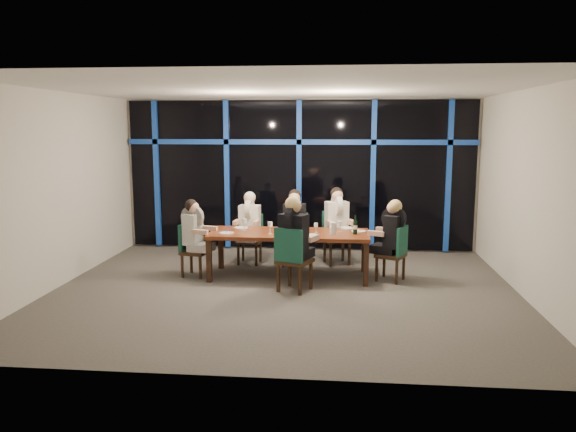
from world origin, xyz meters
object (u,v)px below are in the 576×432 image
(chair_far_left, at_px, (250,236))
(diner_far_right, at_px, (337,214))
(diner_near_mid, at_px, (295,230))
(dining_table, at_px, (289,236))
(chair_near_mid, at_px, (292,256))
(chair_end_right, at_px, (396,251))
(chair_far_right, at_px, (336,234))
(diner_far_left, at_px, (249,217))
(diner_end_right, at_px, (392,228))
(diner_end_left, at_px, (194,226))
(diner_far_mid, at_px, (294,216))
(water_pitcher, at_px, (333,228))
(chair_end_left, at_px, (191,247))
(wine_bottle, at_px, (355,227))
(chair_far_mid, at_px, (295,236))

(chair_far_left, bearing_deg, diner_far_right, 6.63)
(chair_far_left, relative_size, diner_near_mid, 0.93)
(dining_table, bearing_deg, chair_near_mid, -81.84)
(dining_table, relative_size, chair_end_right, 2.89)
(chair_far_left, height_order, chair_far_right, chair_far_right)
(chair_end_right, relative_size, diner_far_left, 1.04)
(diner_end_right, bearing_deg, diner_end_left, -64.72)
(diner_end_left, bearing_deg, diner_near_mid, -100.48)
(diner_far_mid, relative_size, diner_end_right, 1.03)
(diner_far_mid, distance_m, diner_near_mid, 1.58)
(chair_far_left, height_order, diner_far_left, diner_far_left)
(diner_far_right, bearing_deg, water_pitcher, -112.32)
(chair_end_left, relative_size, diner_far_left, 1.01)
(chair_far_left, height_order, chair_near_mid, chair_near_mid)
(diner_far_right, xyz_separation_m, wine_bottle, (0.30, -1.03, -0.03))
(chair_near_mid, relative_size, diner_end_right, 1.12)
(wine_bottle, bearing_deg, chair_end_left, -179.61)
(chair_far_right, distance_m, wine_bottle, 1.20)
(chair_far_left, xyz_separation_m, chair_end_right, (2.51, -1.03, 0.01))
(chair_far_left, distance_m, diner_end_left, 1.32)
(chair_far_right, bearing_deg, chair_end_right, -69.11)
(chair_far_right, bearing_deg, diner_end_left, -172.73)
(diner_end_right, height_order, diner_near_mid, diner_near_mid)
(diner_far_mid, xyz_separation_m, diner_end_right, (1.63, -0.86, -0.03))
(diner_far_mid, xyz_separation_m, wine_bottle, (1.05, -0.85, -0.02))
(diner_near_mid, distance_m, water_pitcher, 0.89)
(chair_far_right, relative_size, diner_end_right, 1.08)
(dining_table, bearing_deg, chair_end_left, -177.09)
(chair_far_left, bearing_deg, diner_end_left, -121.91)
(dining_table, height_order, diner_near_mid, diner_near_mid)
(diner_far_left, bearing_deg, diner_far_mid, 0.59)
(chair_far_right, distance_m, diner_far_mid, 0.85)
(water_pitcher, bearing_deg, dining_table, 173.04)
(diner_far_left, relative_size, water_pitcher, 4.58)
(dining_table, height_order, diner_end_right, diner_end_right)
(chair_far_right, height_order, diner_far_mid, diner_far_mid)
(diner_far_left, bearing_deg, water_pitcher, -27.24)
(diner_far_right, distance_m, diner_end_left, 2.56)
(dining_table, bearing_deg, diner_far_mid, 88.67)
(chair_far_mid, relative_size, water_pitcher, 4.90)
(diner_far_right, relative_size, diner_near_mid, 0.96)
(wine_bottle, bearing_deg, chair_end_right, -4.19)
(chair_near_mid, bearing_deg, dining_table, -59.12)
(water_pitcher, bearing_deg, diner_end_right, 3.17)
(diner_far_mid, xyz_separation_m, diner_far_right, (0.76, 0.18, 0.02))
(diner_near_mid, bearing_deg, diner_end_right, -131.77)
(chair_end_right, height_order, chair_near_mid, chair_near_mid)
(chair_end_left, distance_m, diner_end_right, 3.30)
(diner_end_left, xyz_separation_m, wine_bottle, (2.63, 0.03, 0.03))
(diner_near_mid, bearing_deg, diner_far_mid, -62.25)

